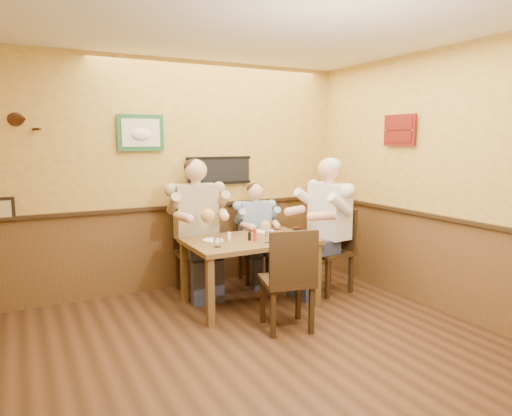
{
  "coord_description": "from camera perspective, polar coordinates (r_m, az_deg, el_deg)",
  "views": [
    {
      "loc": [
        -1.51,
        -2.92,
        1.85
      ],
      "look_at": [
        0.79,
        1.45,
        1.1
      ],
      "focal_mm": 32.0,
      "sensor_mm": 36.0,
      "label": 1
    }
  ],
  "objects": [
    {
      "name": "salt_shaker",
      "position": [
        4.98,
        -3.35,
        -3.57
      ],
      "size": [
        0.05,
        0.05,
        0.09
      ],
      "primitive_type": "cylinder",
      "rotation": [
        0.0,
        0.0,
        0.28
      ],
      "color": "white",
      "rests_on": "dining_table"
    },
    {
      "name": "chair_right_end",
      "position": [
        5.62,
        9.07,
        -5.26
      ],
      "size": [
        0.52,
        0.52,
        1.02
      ],
      "primitive_type": null,
      "rotation": [
        0.0,
        0.0,
        -1.45
      ],
      "color": "#322110",
      "rests_on": "ground"
    },
    {
      "name": "chair_back_right",
      "position": [
        5.96,
        -0.16,
        -5.39
      ],
      "size": [
        0.42,
        0.42,
        0.81
      ],
      "primitive_type": null,
      "rotation": [
        0.0,
        0.0,
        -0.14
      ],
      "color": "#322110",
      "rests_on": "ground"
    },
    {
      "name": "pepper_shaker",
      "position": [
        4.99,
        -0.81,
        -3.55
      ],
      "size": [
        0.04,
        0.04,
        0.09
      ],
      "primitive_type": "cylinder",
      "rotation": [
        0.0,
        0.0,
        -0.05
      ],
      "color": "black",
      "rests_on": "dining_table"
    },
    {
      "name": "water_glass_mid",
      "position": [
        4.89,
        1.58,
        -3.66
      ],
      "size": [
        0.08,
        0.08,
        0.12
      ],
      "primitive_type": "cylinder",
      "rotation": [
        0.0,
        0.0,
        0.05
      ],
      "color": "white",
      "rests_on": "dining_table"
    },
    {
      "name": "diner_white_elder",
      "position": [
        5.57,
        9.12,
        -3.07
      ],
      "size": [
        0.75,
        0.75,
        1.46
      ],
      "primitive_type": null,
      "rotation": [
        0.0,
        0.0,
        -1.45
      ],
      "color": "silver",
      "rests_on": "ground"
    },
    {
      "name": "room",
      "position": [
        3.5,
        0.35,
        5.99
      ],
      "size": [
        5.02,
        5.03,
        2.81
      ],
      "color": "#321D0F",
      "rests_on": "ground"
    },
    {
      "name": "cola_tumbler",
      "position": [
        5.13,
        5.08,
        -3.09
      ],
      "size": [
        0.12,
        0.12,
        0.12
      ],
      "primitive_type": "cylinder",
      "rotation": [
        0.0,
        0.0,
        -0.33
      ],
      "color": "black",
      "rests_on": "dining_table"
    },
    {
      "name": "hot_sauce_bottle",
      "position": [
        4.95,
        -0.15,
        -3.25
      ],
      "size": [
        0.05,
        0.05,
        0.16
      ],
      "primitive_type": "cylinder",
      "rotation": [
        0.0,
        0.0,
        0.18
      ],
      "color": "red",
      "rests_on": "dining_table"
    },
    {
      "name": "dining_table",
      "position": [
        5.1,
        -0.76,
        -4.88
      ],
      "size": [
        1.4,
        0.9,
        0.75
      ],
      "color": "brown",
      "rests_on": "ground"
    },
    {
      "name": "diner_blue_polo",
      "position": [
        5.92,
        -0.16,
        -3.75
      ],
      "size": [
        0.61,
        0.61,
        1.16
      ],
      "primitive_type": null,
      "rotation": [
        0.0,
        0.0,
        -0.14
      ],
      "color": "#7E99BE",
      "rests_on": "ground"
    },
    {
      "name": "chair_near_side",
      "position": [
        4.5,
        3.85,
        -8.73
      ],
      "size": [
        0.57,
        0.57,
        1.02
      ],
      "primitive_type": null,
      "rotation": [
        0.0,
        0.0,
        2.9
      ],
      "color": "#322110",
      "rests_on": "ground"
    },
    {
      "name": "plate_far_left",
      "position": [
        4.99,
        -5.4,
        -4.03
      ],
      "size": [
        0.24,
        0.24,
        0.02
      ],
      "primitive_type": "cylinder",
      "rotation": [
        0.0,
        0.0,
        0.07
      ],
      "color": "white",
      "rests_on": "dining_table"
    },
    {
      "name": "water_glass_left",
      "position": [
        4.71,
        -4.87,
        -4.15
      ],
      "size": [
        0.09,
        0.09,
        0.12
      ],
      "primitive_type": "cylinder",
      "rotation": [
        0.0,
        0.0,
        0.13
      ],
      "color": "silver",
      "rests_on": "dining_table"
    },
    {
      "name": "chair_back_left",
      "position": [
        5.56,
        -7.43,
        -5.38
      ],
      "size": [
        0.51,
        0.51,
        1.02
      ],
      "primitive_type": null,
      "rotation": [
        0.0,
        0.0,
        -0.09
      ],
      "color": "#322110",
      "rests_on": "ground"
    },
    {
      "name": "plate_far_right",
      "position": [
        5.45,
        0.99,
        -2.92
      ],
      "size": [
        0.25,
        0.25,
        0.02
      ],
      "primitive_type": "cylinder",
      "rotation": [
        0.0,
        0.0,
        0.11
      ],
      "color": "white",
      "rests_on": "dining_table"
    },
    {
      "name": "diner_tan_shirt",
      "position": [
        5.52,
        -7.47,
        -3.18
      ],
      "size": [
        0.73,
        0.73,
        1.45
      ],
      "primitive_type": null,
      "rotation": [
        0.0,
        0.0,
        -0.09
      ],
      "color": "tan",
      "rests_on": "ground"
    }
  ]
}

